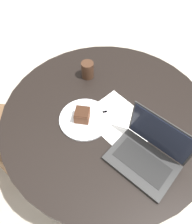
# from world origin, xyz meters

# --- Properties ---
(ground_plane) EXTENTS (12.00, 12.00, 0.00)m
(ground_plane) POSITION_xyz_m (0.00, 0.00, 0.00)
(ground_plane) COLOR #B7AD9E
(dining_table) EXTENTS (1.15, 1.15, 0.75)m
(dining_table) POSITION_xyz_m (0.00, 0.00, 0.58)
(dining_table) COLOR black
(dining_table) RESTS_ON ground_plane
(paper_document) EXTENTS (0.40, 0.34, 0.00)m
(paper_document) POSITION_xyz_m (0.08, 0.03, 0.75)
(paper_document) COLOR white
(paper_document) RESTS_ON dining_table
(plate) EXTENTS (0.27, 0.27, 0.01)m
(plate) POSITION_xyz_m (-0.02, -0.13, 0.76)
(plate) COLOR silver
(plate) RESTS_ON dining_table
(cake_slice) EXTENTS (0.10, 0.10, 0.06)m
(cake_slice) POSITION_xyz_m (-0.03, -0.14, 0.79)
(cake_slice) COLOR brown
(cake_slice) RESTS_ON plate
(fork) EXTENTS (0.05, 0.17, 0.00)m
(fork) POSITION_xyz_m (-0.02, -0.07, 0.76)
(fork) COLOR silver
(fork) RESTS_ON plate
(coffee_glass) EXTENTS (0.07, 0.07, 0.10)m
(coffee_glass) POSITION_xyz_m (-0.30, 0.04, 0.80)
(coffee_glass) COLOR #3D2619
(coffee_glass) RESTS_ON dining_table
(laptop) EXTENTS (0.36, 0.31, 0.24)m
(laptop) POSITION_xyz_m (0.31, 0.02, 0.79)
(laptop) COLOR #2D2D2D
(laptop) RESTS_ON dining_table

